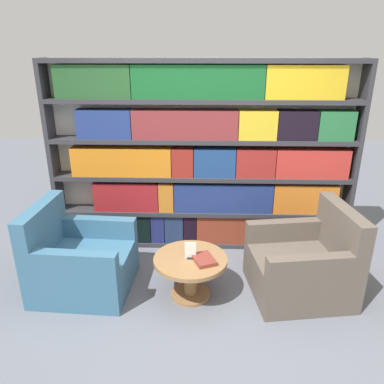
# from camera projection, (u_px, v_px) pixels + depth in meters

# --- Properties ---
(ground_plane) EXTENTS (14.00, 14.00, 0.00)m
(ground_plane) POSITION_uv_depth(u_px,v_px,m) (200.00, 317.00, 3.42)
(ground_plane) COLOR slate
(bookshelf) EXTENTS (3.51, 0.30, 2.20)m
(bookshelf) POSITION_uv_depth(u_px,v_px,m) (208.00, 159.00, 4.33)
(bookshelf) COLOR silver
(bookshelf) RESTS_ON ground_plane
(armchair_left) EXTENTS (0.95, 0.88, 0.90)m
(armchair_left) POSITION_uv_depth(u_px,v_px,m) (79.00, 262.00, 3.74)
(armchair_left) COLOR #386684
(armchair_left) RESTS_ON ground_plane
(armchair_right) EXTENTS (1.02, 0.95, 0.90)m
(armchair_right) POSITION_uv_depth(u_px,v_px,m) (304.00, 266.00, 3.68)
(armchair_right) COLOR brown
(armchair_right) RESTS_ON ground_plane
(coffee_table) EXTENTS (0.71, 0.71, 0.43)m
(coffee_table) POSITION_uv_depth(u_px,v_px,m) (190.00, 269.00, 3.61)
(coffee_table) COLOR olive
(coffee_table) RESTS_ON ground_plane
(table_sign) EXTENTS (0.11, 0.06, 0.16)m
(table_sign) POSITION_uv_depth(u_px,v_px,m) (190.00, 251.00, 3.54)
(table_sign) COLOR black
(table_sign) RESTS_ON coffee_table
(stray_book) EXTENTS (0.26, 0.29, 0.04)m
(stray_book) POSITION_uv_depth(u_px,v_px,m) (204.00, 259.00, 3.51)
(stray_book) COLOR brown
(stray_book) RESTS_ON coffee_table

